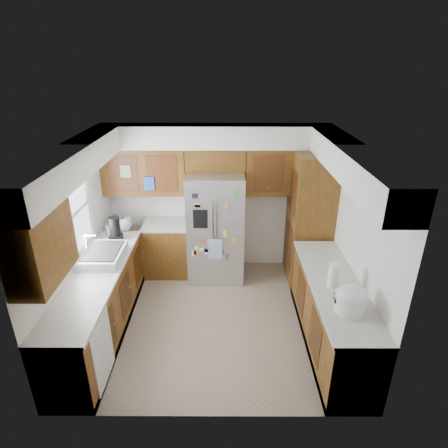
% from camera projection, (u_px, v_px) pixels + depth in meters
% --- Properties ---
extents(floor, '(3.60, 3.60, 0.00)m').
position_uv_depth(floor, '(214.00, 319.00, 5.37)').
color(floor, gray).
rests_on(floor, ground).
extents(room_shell, '(3.64, 3.24, 2.52)m').
position_uv_depth(room_shell, '(206.00, 190.00, 4.96)').
color(room_shell, silver).
rests_on(room_shell, ground).
extents(left_counter_run, '(1.36, 3.20, 0.92)m').
position_uv_depth(left_counter_run, '(117.00, 292.00, 5.22)').
color(left_counter_run, '#482B0D').
rests_on(left_counter_run, ground).
extents(right_counter_run, '(0.63, 2.25, 0.92)m').
position_uv_depth(right_counter_run, '(331.00, 316.00, 4.76)').
color(right_counter_run, '#482B0D').
rests_on(right_counter_run, ground).
extents(pantry, '(0.60, 0.90, 2.15)m').
position_uv_depth(pantry, '(309.00, 218.00, 5.97)').
color(pantry, '#482B0D').
rests_on(pantry, ground).
extents(fridge, '(0.90, 0.79, 1.80)m').
position_uv_depth(fridge, '(216.00, 227.00, 6.10)').
color(fridge, '#B0B0B6').
rests_on(fridge, ground).
extents(bridge_cabinet, '(0.96, 0.34, 0.35)m').
position_uv_depth(bridge_cabinet, '(215.00, 159.00, 5.87)').
color(bridge_cabinet, '#482B0D').
rests_on(bridge_cabinet, fridge).
extents(fridge_top_items, '(0.78, 0.33, 0.30)m').
position_uv_depth(fridge_top_items, '(214.00, 139.00, 5.73)').
color(fridge_top_items, '#1234A7').
rests_on(fridge_top_items, bridge_cabinet).
extents(sink_assembly, '(0.52, 0.70, 0.37)m').
position_uv_depth(sink_assembly, '(103.00, 255.00, 5.06)').
color(sink_assembly, silver).
rests_on(sink_assembly, left_counter_run).
extents(left_counter_clutter, '(0.34, 0.94, 0.38)m').
position_uv_depth(left_counter_clutter, '(118.00, 227.00, 5.73)').
color(left_counter_clutter, black).
rests_on(left_counter_clutter, left_counter_run).
extents(rice_cooker, '(0.34, 0.34, 0.30)m').
position_uv_depth(rice_cooker, '(351.00, 299.00, 3.98)').
color(rice_cooker, white).
rests_on(rice_cooker, right_counter_run).
extents(paper_towel, '(0.13, 0.13, 0.30)m').
position_uv_depth(paper_towel, '(334.00, 275.00, 4.43)').
color(paper_towel, white).
rests_on(paper_towel, right_counter_run).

